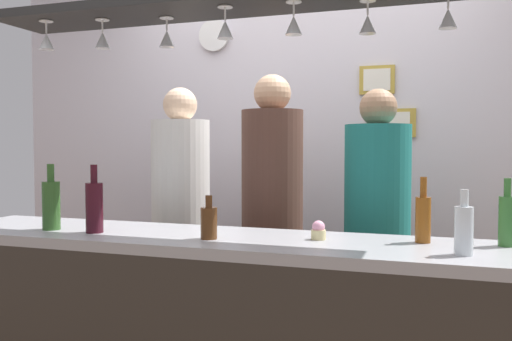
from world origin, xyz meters
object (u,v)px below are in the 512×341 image
object	(u,v)px
person_middle_brown_shirt	(272,200)
bottle_champagne_green	(51,204)
picture_frame_upper_small	(377,80)
picture_frame_lower_pair	(391,123)
bottle_soda_clear	(464,229)
bottle_wine_dark_red	(94,206)
wall_clock	(214,35)
person_left_white_patterned_shirt	(181,202)
bottle_beer_amber_tall	(423,217)
cupcake	(318,231)
bottle_beer_brown_stubby	(209,222)
person_right_teal_shirt	(377,215)
bottle_beer_green_import	(507,219)

from	to	relation	value
person_middle_brown_shirt	bottle_champagne_green	xyz separation A→B (m)	(-0.80, -0.83, 0.03)
bottle_champagne_green	picture_frame_upper_small	size ratio (longest dim) A/B	1.36
picture_frame_lower_pair	picture_frame_upper_small	xyz separation A→B (m)	(-0.09, 0.00, 0.27)
bottle_soda_clear	bottle_wine_dark_red	distance (m)	1.52
picture_frame_lower_pair	wall_clock	size ratio (longest dim) A/B	1.36
person_left_white_patterned_shirt	wall_clock	bearing A→B (deg)	95.25
person_middle_brown_shirt	bottle_wine_dark_red	distance (m)	1.01
bottle_beer_amber_tall	cupcake	world-z (taller)	bottle_beer_amber_tall
bottle_beer_brown_stubby	bottle_wine_dark_red	bearing A→B (deg)	-178.97
person_left_white_patterned_shirt	bottle_soda_clear	bearing A→B (deg)	-29.18
bottle_beer_brown_stubby	person_right_teal_shirt	bearing A→B (deg)	54.66
bottle_beer_green_import	cupcake	xyz separation A→B (m)	(-0.71, -0.08, -0.07)
person_right_teal_shirt	bottle_beer_green_import	xyz separation A→B (m)	(0.55, -0.62, 0.08)
cupcake	picture_frame_upper_small	size ratio (longest dim) A/B	0.35
bottle_wine_dark_red	picture_frame_lower_pair	xyz separation A→B (m)	(1.14, 1.50, 0.41)
person_right_teal_shirt	person_middle_brown_shirt	bearing A→B (deg)	-180.00
bottle_soda_clear	cupcake	world-z (taller)	bottle_soda_clear
person_left_white_patterned_shirt	picture_frame_lower_pair	bearing A→B (deg)	29.80
cupcake	wall_clock	bearing A→B (deg)	127.40
bottle_beer_green_import	bottle_beer_brown_stubby	bearing A→B (deg)	-169.34
picture_frame_lower_pair	picture_frame_upper_small	distance (m)	0.29
person_left_white_patterned_shirt	person_middle_brown_shirt	size ratio (longest dim) A/B	0.97
bottle_wine_dark_red	bottle_beer_green_import	bearing A→B (deg)	7.59
bottle_beer_green_import	wall_clock	xyz separation A→B (m)	(-1.74, 1.27, 1.05)
bottle_beer_green_import	picture_frame_upper_small	distance (m)	1.58
bottle_champagne_green	bottle_beer_amber_tall	bearing A→B (deg)	6.85
bottle_wine_dark_red	wall_clock	bearing A→B (deg)	92.28
bottle_wine_dark_red	picture_frame_lower_pair	world-z (taller)	picture_frame_lower_pair
person_middle_brown_shirt	bottle_champagne_green	distance (m)	1.15
bottle_beer_brown_stubby	wall_clock	size ratio (longest dim) A/B	0.82
picture_frame_upper_small	wall_clock	bearing A→B (deg)	-179.68
bottle_beer_green_import	person_left_white_patterned_shirt	bearing A→B (deg)	159.85
cupcake	bottle_champagne_green	bearing A→B (deg)	-173.85
person_right_teal_shirt	bottle_beer_amber_tall	world-z (taller)	person_right_teal_shirt
bottle_champagne_green	person_left_white_patterned_shirt	bearing A→B (deg)	73.94
person_right_teal_shirt	picture_frame_upper_small	xyz separation A→B (m)	(-0.08, 0.66, 0.78)
bottle_beer_amber_tall	bottle_beer_green_import	xyz separation A→B (m)	(0.30, 0.02, 0.00)
bottle_beer_amber_tall	picture_frame_upper_small	distance (m)	1.50
bottle_soda_clear	bottle_beer_amber_tall	world-z (taller)	bottle_beer_amber_tall
bottle_soda_clear	bottle_champagne_green	distance (m)	1.76
picture_frame_upper_small	person_left_white_patterned_shirt	bearing A→B (deg)	-148.12
bottle_wine_dark_red	wall_clock	world-z (taller)	wall_clock
person_right_teal_shirt	picture_frame_upper_small	distance (m)	1.02
bottle_champagne_green	cupcake	bearing A→B (deg)	6.15
bottle_beer_brown_stubby	person_middle_brown_shirt	bearing A→B (deg)	88.74
person_left_white_patterned_shirt	picture_frame_upper_small	xyz separation A→B (m)	(1.05, 0.66, 0.75)
cupcake	bottle_beer_amber_tall	bearing A→B (deg)	8.93
bottle_wine_dark_red	bottle_beer_brown_stubby	bearing A→B (deg)	1.03
bottle_champagne_green	person_middle_brown_shirt	bearing A→B (deg)	46.05
bottle_beer_green_import	picture_frame_upper_small	bearing A→B (deg)	116.22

